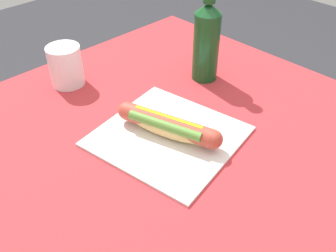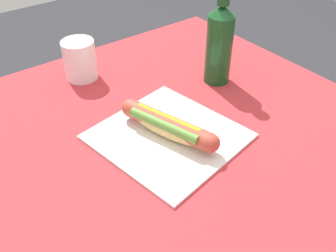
# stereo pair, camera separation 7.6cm
# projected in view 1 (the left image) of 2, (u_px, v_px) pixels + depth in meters

# --- Properties ---
(dining_table) EXTENTS (0.99, 0.90, 0.76)m
(dining_table) POSITION_uv_depth(u_px,v_px,m) (185.00, 190.00, 0.86)
(dining_table) COLOR brown
(dining_table) RESTS_ON ground
(paper_wrapper) EXTENTS (0.31, 0.31, 0.01)m
(paper_wrapper) POSITION_uv_depth(u_px,v_px,m) (168.00, 136.00, 0.77)
(paper_wrapper) COLOR silver
(paper_wrapper) RESTS_ON dining_table
(hot_dog) EXTENTS (0.23, 0.10, 0.05)m
(hot_dog) POSITION_uv_depth(u_px,v_px,m) (168.00, 125.00, 0.76)
(hot_dog) COLOR #DBB26B
(hot_dog) RESTS_ON paper_wrapper
(soda_bottle) EXTENTS (0.06, 0.06, 0.24)m
(soda_bottle) POSITION_uv_depth(u_px,v_px,m) (206.00, 40.00, 0.90)
(soda_bottle) COLOR #14471E
(soda_bottle) RESTS_ON dining_table
(drinking_cup) EXTENTS (0.08, 0.08, 0.10)m
(drinking_cup) POSITION_uv_depth(u_px,v_px,m) (66.00, 66.00, 0.91)
(drinking_cup) COLOR white
(drinking_cup) RESTS_ON dining_table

